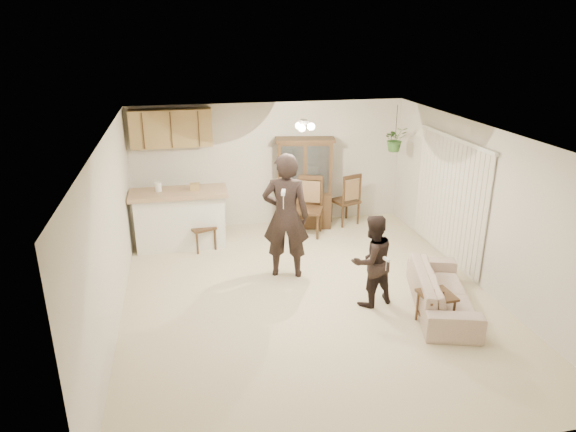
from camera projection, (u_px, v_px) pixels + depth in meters
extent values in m
plane|color=#C4BA94|center=(308.00, 296.00, 7.85)|extent=(6.50, 6.50, 0.00)
cube|color=silver|center=(310.00, 134.00, 6.98)|extent=(5.50, 6.50, 0.02)
cube|color=beige|center=(270.00, 165.00, 10.40)|extent=(5.50, 0.02, 2.50)
cube|color=beige|center=(401.00, 350.00, 4.43)|extent=(5.50, 0.02, 2.50)
cube|color=beige|center=(111.00, 235.00, 6.88)|extent=(0.02, 6.50, 2.50)
cube|color=beige|center=(481.00, 207.00, 7.95)|extent=(0.02, 6.50, 2.50)
cube|color=white|center=(181.00, 221.00, 9.47)|extent=(1.60, 0.55, 1.00)
cube|color=#9D7C5E|center=(178.00, 193.00, 9.28)|extent=(1.75, 0.70, 0.08)
cube|color=olive|center=(171.00, 128.00, 9.57)|extent=(1.50, 0.34, 0.70)
imported|color=#285722|center=(395.00, 139.00, 9.85)|extent=(0.43, 0.37, 0.48)
cylinder|color=black|center=(396.00, 122.00, 9.74)|extent=(0.01, 0.01, 0.65)
imported|color=beige|center=(443.00, 286.00, 7.40)|extent=(1.24, 2.01, 0.73)
imported|color=black|center=(286.00, 224.00, 8.25)|extent=(0.75, 0.59, 1.80)
imported|color=black|center=(372.00, 262.00, 7.43)|extent=(0.77, 0.67, 1.35)
cube|color=#322012|center=(304.00, 210.00, 10.50)|extent=(1.13, 0.61, 0.72)
cube|color=#322012|center=(305.00, 167.00, 10.19)|extent=(1.12, 0.56, 1.07)
cube|color=silver|center=(305.00, 167.00, 10.19)|extent=(0.92, 0.18, 0.94)
cube|color=#322012|center=(305.00, 140.00, 10.00)|extent=(1.22, 0.65, 0.05)
cube|color=#322012|center=(437.00, 295.00, 6.95)|extent=(0.46, 0.46, 0.03)
cube|color=#322012|center=(434.00, 316.00, 7.06)|extent=(0.39, 0.39, 0.03)
cube|color=#322012|center=(437.00, 292.00, 6.93)|extent=(0.16, 0.11, 0.05)
cube|color=#322012|center=(202.00, 227.00, 9.40)|extent=(0.55, 0.55, 0.05)
cube|color=#916F48|center=(201.00, 214.00, 9.31)|extent=(0.31, 0.15, 0.37)
cube|color=#322012|center=(200.00, 201.00, 9.22)|extent=(0.38, 0.17, 0.07)
cube|color=#322012|center=(309.00, 210.00, 10.02)|extent=(0.67, 0.67, 0.06)
cube|color=#916F48|center=(309.00, 195.00, 9.91)|extent=(0.36, 0.19, 0.44)
cube|color=#322012|center=(309.00, 181.00, 9.81)|extent=(0.45, 0.22, 0.09)
cube|color=#322012|center=(345.00, 201.00, 10.63)|extent=(0.61, 0.61, 0.05)
cube|color=#916F48|center=(346.00, 187.00, 10.53)|extent=(0.35, 0.16, 0.42)
cube|color=#322012|center=(346.00, 175.00, 10.44)|extent=(0.43, 0.18, 0.08)
cube|color=white|center=(283.00, 192.00, 7.56)|extent=(0.10, 0.19, 0.06)
cube|color=white|center=(387.00, 259.00, 7.09)|extent=(0.07, 0.13, 0.04)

